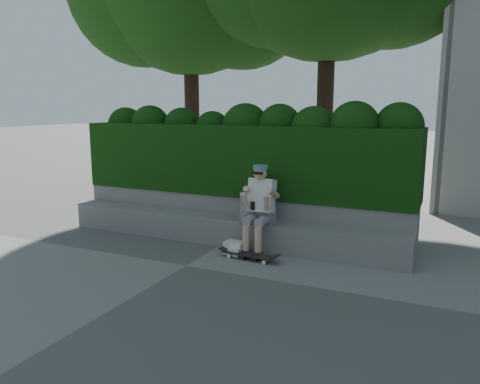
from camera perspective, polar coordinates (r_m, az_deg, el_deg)
The scene contains 8 objects.
ground at distance 6.89m, azimuth -6.60°, elevation -8.92°, with size 80.00×80.00×0.00m, color slate.
bench_ledge at distance 7.87m, azimuth -1.88°, elevation -4.67°, with size 6.00×0.45×0.45m, color gray.
planter_wall at distance 8.25m, azimuth -0.40°, elevation -2.88°, with size 6.00×0.50×0.75m, color gray.
hedge at distance 8.28m, azimuth 0.25°, elevation 4.03°, with size 6.00×1.00×1.20m, color black.
person at distance 7.30m, azimuth 2.46°, elevation -1.63°, with size 0.40×0.76×1.38m.
skateboard at distance 7.10m, azimuth 1.11°, elevation -7.63°, with size 0.86×0.28×0.09m.
backpack_plaid at distance 7.46m, azimuth 1.26°, elevation -1.84°, with size 0.33×0.17×0.48m, color #AAAAAE.
backpack_ground at distance 7.34m, azimuth -0.64°, elevation -6.82°, with size 0.31×0.22×0.20m, color silver.
Camera 1 is at (3.42, -5.53, 2.29)m, focal length 35.00 mm.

